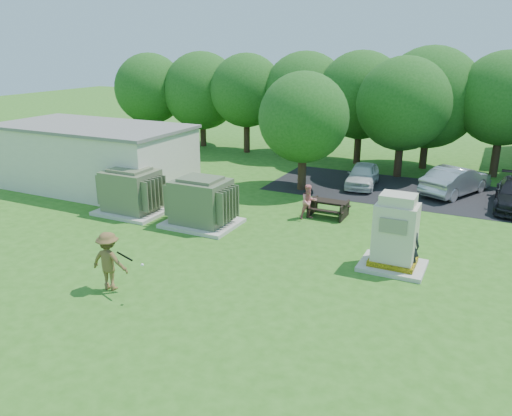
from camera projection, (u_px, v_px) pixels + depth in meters
The scene contains 15 objects.
ground at pixel (202, 280), 16.18m from camera, with size 120.00×120.00×0.00m, color #2D6619.
service_building at pixel (94, 158), 26.27m from camera, with size 10.00×5.00×3.20m, color beige.
service_building_roof at pixel (91, 126), 25.74m from camera, with size 10.20×5.20×0.15m, color slate.
parking_strip at pixel (467, 199), 24.76m from camera, with size 20.00×6.00×0.01m, color #232326.
transformer_left at pixel (132, 192), 22.44m from camera, with size 3.00×2.40×2.07m.
transformer_right at pixel (201, 203), 20.89m from camera, with size 3.00×2.40×2.07m.
generator_cabinet at pixel (395, 236), 16.76m from camera, with size 2.16×1.76×2.63m.
picnic_table at pixel (328, 206), 22.10m from camera, with size 1.71×1.29×0.73m.
batter at pixel (109, 261), 15.35m from camera, with size 1.22×0.70×1.88m, color brown.
person_by_generator at pixel (410, 246), 16.66m from camera, with size 0.64×0.42×1.75m, color black.
person_at_picnic at pixel (309, 202), 21.73m from camera, with size 0.75×0.58×1.54m, color #E87B7C.
car_white at pixel (363, 175), 26.79m from camera, with size 1.47×3.66×1.25m, color white.
car_silver_a at pixel (456, 180), 25.30m from camera, with size 1.55×4.43×1.46m, color #ABABB0.
batting_equipment at pixel (124, 257), 14.92m from camera, with size 1.52×0.43×0.10m.
tree_row at pixel (388, 99), 29.94m from camera, with size 41.30×13.30×7.30m.
Camera 1 is at (8.04, -12.37, 7.28)m, focal length 35.00 mm.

